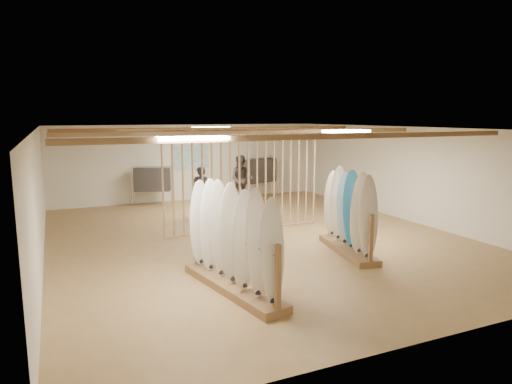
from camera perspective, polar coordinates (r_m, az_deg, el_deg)
name	(u,v)px	position (r m, az deg, el deg)	size (l,w,h in m)	color
floor	(256,238)	(11.85, 0.00, -5.73)	(12.00, 12.00, 0.00)	#A88351
ceiling	(256,129)	(11.44, 0.00, 7.93)	(12.00, 12.00, 0.00)	#999691
wall_back	(190,163)	(17.18, -8.21, 3.66)	(12.00, 12.00, 0.00)	silver
wall_front	(437,244)	(6.66, 21.67, -6.05)	(12.00, 12.00, 0.00)	silver
wall_left	(38,199)	(10.59, -25.55, -0.74)	(12.00, 12.00, 0.00)	silver
wall_right	(409,174)	(14.33, 18.59, 2.13)	(12.00, 12.00, 0.00)	silver
ceiling_slats	(256,132)	(11.44, 0.00, 7.53)	(9.50, 6.12, 0.10)	olive
light_panels	(256,131)	(11.44, 0.00, 7.63)	(1.20, 0.35, 0.06)	white
bamboo_partition	(244,180)	(12.29, -1.52, 1.48)	(4.45, 0.05, 2.78)	tan
poster	(190,157)	(17.14, -8.20, 4.32)	(1.40, 0.03, 0.90)	teal
rack_left	(232,254)	(8.20, -3.01, -7.80)	(1.03, 2.86, 1.96)	olive
rack_right	(348,225)	(10.66, 11.48, -4.10)	(0.96, 2.38, 1.87)	olive
clothing_rack_a	(152,180)	(16.29, -12.87, 1.51)	(1.27, 0.71, 1.42)	silver
clothing_rack_b	(260,171)	(17.55, 0.55, 2.67)	(1.42, 0.78, 1.59)	silver
shopper_a	(201,188)	(14.22, -6.88, 0.47)	(0.66, 0.45, 1.80)	#26262E
shopper_b	(242,176)	(16.27, -1.81, 1.97)	(0.95, 0.74, 1.97)	#312B26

